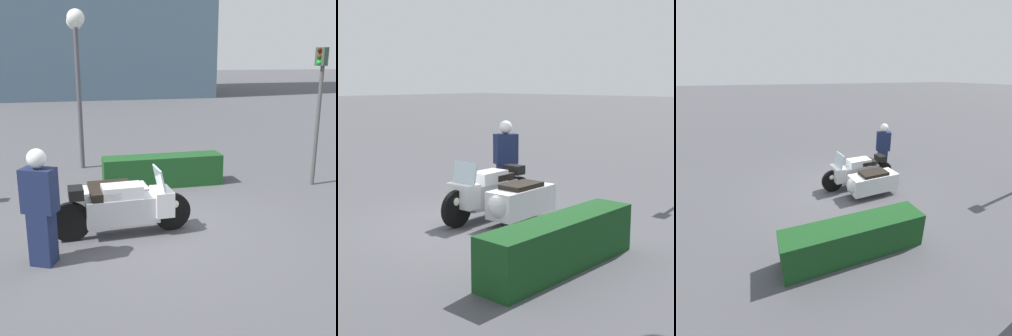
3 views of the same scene
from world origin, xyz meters
The scene contains 4 objects.
ground_plane centered at (0.00, 0.00, 0.00)m, with size 160.00×160.00×0.00m, color #4C4C51.
police_motorcycle centered at (-0.65, 0.23, 0.47)m, with size 2.44×1.26×1.17m.
officer_rider centered at (-1.96, -0.88, 0.93)m, with size 0.56×0.47×1.76m.
hedge_bush_curbside centered at (0.64, 2.52, 0.36)m, with size 2.82×0.61×0.73m, color #19471E.
Camera 3 is at (2.11, 5.71, 3.32)m, focal length 24.00 mm.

